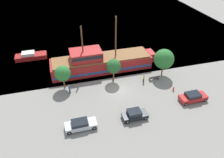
# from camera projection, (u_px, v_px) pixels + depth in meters

# --- Properties ---
(ground_plane) EXTENTS (160.00, 160.00, 0.00)m
(ground_plane) POSITION_uv_depth(u_px,v_px,m) (119.00, 90.00, 38.79)
(ground_plane) COLOR gray
(water_surface) EXTENTS (80.00, 80.00, 0.00)m
(water_surface) POSITION_uv_depth(u_px,v_px,m) (81.00, 13.00, 73.61)
(water_surface) COLOR #33566B
(water_surface) RESTS_ON ground
(pirate_ship) EXTENTS (21.18, 5.08, 10.70)m
(pirate_ship) POSITION_uv_depth(u_px,v_px,m) (100.00, 62.00, 43.56)
(pirate_ship) COLOR #A31E1E
(pirate_ship) RESTS_ON water_surface
(moored_boat_dockside) EXTENTS (6.61, 2.44, 1.58)m
(moored_boat_dockside) POSITION_uv_depth(u_px,v_px,m) (31.00, 56.00, 47.84)
(moored_boat_dockside) COLOR maroon
(moored_boat_dockside) RESTS_ON water_surface
(parked_car_curb_front) EXTENTS (3.82, 1.84, 1.47)m
(parked_car_curb_front) POSITION_uv_depth(u_px,v_px,m) (135.00, 115.00, 32.70)
(parked_car_curb_front) COLOR black
(parked_car_curb_front) RESTS_ON ground_plane
(parked_car_curb_mid) EXTENTS (4.51, 1.83, 1.37)m
(parked_car_curb_mid) POSITION_uv_depth(u_px,v_px,m) (81.00, 125.00, 31.06)
(parked_car_curb_mid) COLOR #B7BCC6
(parked_car_curb_mid) RESTS_ON ground_plane
(parked_car_curb_rear) EXTENTS (4.55, 1.94, 1.47)m
(parked_car_curb_rear) POSITION_uv_depth(u_px,v_px,m) (193.00, 97.00, 36.09)
(parked_car_curb_rear) COLOR #B21E1E
(parked_car_curb_rear) RESTS_ON ground_plane
(fire_hydrant) EXTENTS (0.42, 0.25, 0.76)m
(fire_hydrant) POSITION_uv_depth(u_px,v_px,m) (173.00, 89.00, 38.44)
(fire_hydrant) COLOR red
(fire_hydrant) RESTS_ON ground_plane
(bench_promenade_east) EXTENTS (1.88, 0.45, 0.85)m
(bench_promenade_east) POSITION_uv_depth(u_px,v_px,m) (154.00, 78.00, 41.17)
(bench_promenade_east) COLOR #4C4742
(bench_promenade_east) RESTS_ON ground_plane
(pedestrian_walking_near) EXTENTS (0.32, 0.32, 1.57)m
(pedestrian_walking_near) POSITION_uv_depth(u_px,v_px,m) (144.00, 79.00, 40.37)
(pedestrian_walking_near) COLOR #232838
(pedestrian_walking_near) RESTS_ON ground_plane
(pedestrian_walking_far) EXTENTS (0.32, 0.32, 1.77)m
(pedestrian_walking_far) POSITION_uv_depth(u_px,v_px,m) (70.00, 89.00, 37.58)
(pedestrian_walking_far) COLOR #232838
(pedestrian_walking_far) RESTS_ON ground_plane
(tree_row_east) EXTENTS (2.80, 2.80, 4.52)m
(tree_row_east) POSITION_uv_depth(u_px,v_px,m) (63.00, 74.00, 37.55)
(tree_row_east) COLOR brown
(tree_row_east) RESTS_ON ground_plane
(tree_row_mideast) EXTENTS (2.67, 2.67, 4.50)m
(tree_row_mideast) POSITION_uv_depth(u_px,v_px,m) (114.00, 66.00, 39.43)
(tree_row_mideast) COLOR brown
(tree_row_mideast) RESTS_ON ground_plane
(tree_row_midwest) EXTENTS (3.78, 3.78, 5.43)m
(tree_row_midwest) POSITION_uv_depth(u_px,v_px,m) (164.00, 59.00, 40.83)
(tree_row_midwest) COLOR brown
(tree_row_midwest) RESTS_ON ground_plane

